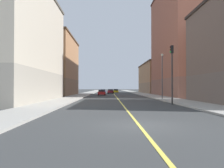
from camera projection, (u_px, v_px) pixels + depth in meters
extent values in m
plane|color=#353738|center=(139.00, 126.00, 11.39)|extent=(400.00, 400.00, 0.00)
cube|color=#9E9B93|center=(144.00, 94.00, 60.51)|extent=(3.90, 168.00, 0.15)
cube|color=#9E9B93|center=(85.00, 94.00, 60.25)|extent=(3.90, 168.00, 0.15)
cube|color=#E5D14C|center=(114.00, 94.00, 60.38)|extent=(0.16, 154.00, 0.01)
cube|color=brown|center=(186.00, 88.00, 48.47)|extent=(10.87, 23.05, 3.79)
cube|color=#93513D|center=(186.00, 33.00, 48.64)|extent=(10.87, 23.05, 20.14)
cube|color=#8F6B4F|center=(160.00, 88.00, 73.66)|extent=(10.87, 23.74, 3.41)
cube|color=#A8754C|center=(160.00, 74.00, 73.73)|extent=(10.87, 23.74, 6.04)
cube|color=#4B3422|center=(160.00, 64.00, 73.77)|extent=(11.17, 24.04, 0.40)
cube|color=#9D9688|center=(8.00, 86.00, 30.42)|extent=(10.87, 21.52, 4.18)
cube|color=#BCB29E|center=(8.00, 30.00, 30.53)|extent=(10.87, 21.52, 11.32)
cube|color=#8F6B4F|center=(50.00, 87.00, 52.72)|extent=(10.87, 18.80, 3.85)
cube|color=#A8754C|center=(50.00, 59.00, 52.82)|extent=(10.87, 18.80, 9.67)
cube|color=#4B3422|center=(50.00, 38.00, 52.89)|extent=(11.17, 19.10, 0.40)
cylinder|color=#2D2D2D|center=(172.00, 79.00, 25.42)|extent=(0.16, 0.16, 5.88)
cube|color=black|center=(172.00, 49.00, 25.47)|extent=(0.28, 0.32, 0.90)
sphere|color=#320404|center=(171.00, 47.00, 25.47)|extent=(0.20, 0.20, 0.20)
sphere|color=#352204|center=(171.00, 50.00, 25.46)|extent=(0.20, 0.20, 0.20)
sphere|color=green|center=(171.00, 52.00, 25.46)|extent=(0.20, 0.20, 0.20)
cylinder|color=#4C4C51|center=(162.00, 77.00, 34.23)|extent=(0.14, 0.14, 6.69)
sphere|color=#EAEACC|center=(162.00, 55.00, 34.28)|extent=(0.36, 0.36, 0.36)
cube|color=#23389E|center=(103.00, 91.00, 80.42)|extent=(2.02, 4.36, 0.56)
cube|color=black|center=(103.00, 90.00, 80.55)|extent=(1.72, 2.20, 0.46)
cylinder|color=black|center=(101.00, 92.00, 81.71)|extent=(0.24, 0.65, 0.64)
cylinder|color=black|center=(105.00, 92.00, 81.79)|extent=(0.24, 0.65, 0.64)
cylinder|color=black|center=(101.00, 92.00, 79.05)|extent=(0.24, 0.65, 0.64)
cylinder|color=black|center=(105.00, 92.00, 79.13)|extent=(0.24, 0.65, 0.64)
cube|color=gold|center=(116.00, 91.00, 77.15)|extent=(1.75, 4.15, 0.62)
cube|color=black|center=(116.00, 90.00, 77.21)|extent=(1.53, 2.06, 0.51)
cylinder|color=black|center=(114.00, 92.00, 78.43)|extent=(0.23, 0.64, 0.64)
cylinder|color=black|center=(118.00, 92.00, 78.44)|extent=(0.23, 0.64, 0.64)
cylinder|color=black|center=(114.00, 92.00, 75.87)|extent=(0.23, 0.64, 0.64)
cylinder|color=black|center=(118.00, 92.00, 75.87)|extent=(0.23, 0.64, 0.64)
cube|color=maroon|center=(111.00, 92.00, 70.06)|extent=(1.95, 4.48, 0.68)
cube|color=black|center=(111.00, 90.00, 70.11)|extent=(1.63, 2.15, 0.46)
cylinder|color=black|center=(108.00, 92.00, 71.45)|extent=(0.25, 0.65, 0.64)
cylinder|color=black|center=(113.00, 92.00, 71.40)|extent=(0.25, 0.65, 0.64)
cylinder|color=black|center=(108.00, 93.00, 68.72)|extent=(0.25, 0.65, 0.64)
cylinder|color=black|center=(113.00, 93.00, 68.67)|extent=(0.25, 0.65, 0.64)
cube|color=red|center=(102.00, 93.00, 55.14)|extent=(1.79, 4.54, 0.65)
cube|color=black|center=(102.00, 91.00, 55.17)|extent=(1.58, 2.16, 0.50)
cylinder|color=black|center=(99.00, 94.00, 56.53)|extent=(0.22, 0.64, 0.64)
cylinder|color=black|center=(105.00, 94.00, 56.56)|extent=(0.22, 0.64, 0.64)
cylinder|color=black|center=(98.00, 94.00, 53.72)|extent=(0.22, 0.64, 0.64)
cylinder|color=black|center=(105.00, 94.00, 53.74)|extent=(0.22, 0.64, 0.64)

